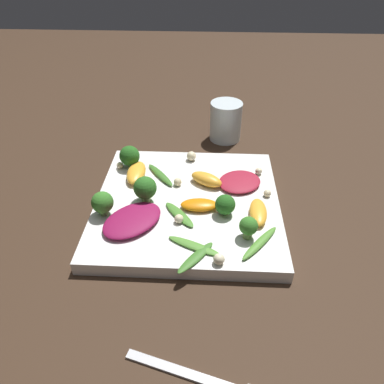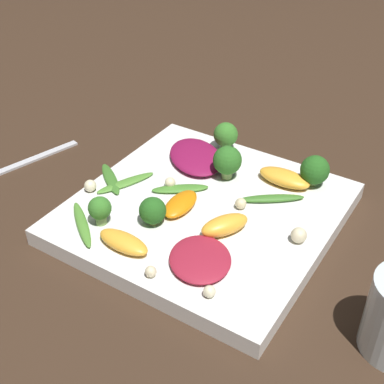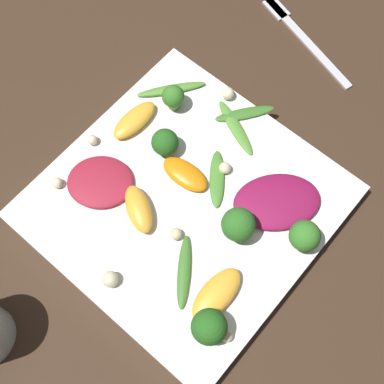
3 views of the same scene
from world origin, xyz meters
TOP-DOWN VIEW (x-y plane):
  - ground_plane at (0.00, 0.00)m, footprint 2.40×2.40m
  - plate at (0.00, 0.00)m, footprint 0.31×0.31m
  - drinking_glass at (-0.26, 0.07)m, footprint 0.07×0.07m
  - fork at (0.30, 0.05)m, footprint 0.06×0.18m
  - radicchio_leaf_0 at (-0.05, 0.09)m, footprint 0.10×0.10m
  - radicchio_leaf_1 at (0.07, -0.08)m, footprint 0.12×0.12m
  - orange_segment_0 at (-0.05, 0.03)m, footprint 0.05×0.07m
  - orange_segment_1 at (0.04, 0.12)m, footprint 0.07×0.03m
  - orange_segment_2 at (0.02, 0.02)m, footprint 0.03×0.06m
  - orange_segment_3 at (-0.06, -0.10)m, footprint 0.07×0.03m
  - broccoli_floret_0 at (0.05, -0.13)m, footprint 0.04×0.04m
  - broccoli_floret_1 at (0.03, 0.06)m, footprint 0.03×0.03m
  - broccoli_floret_2 at (0.01, -0.07)m, footprint 0.04×0.04m
  - broccoli_floret_3 at (0.09, 0.10)m, footprint 0.03×0.03m
  - broccoli_floret_4 at (-0.10, -0.12)m, footprint 0.04×0.04m
  - arugula_sprig_0 at (0.11, 0.02)m, footprint 0.05×0.08m
  - arugula_sprig_1 at (0.04, -0.01)m, footprint 0.07×0.06m
  - arugula_sprig_2 at (0.14, 0.02)m, footprint 0.07×0.06m
  - arugula_sprig_3 at (0.10, 0.11)m, footprint 0.08×0.06m
  - arugula_sprig_4 at (-0.07, -0.05)m, footprint 0.08×0.06m
  - macadamia_nut_0 at (-0.02, 0.14)m, footprint 0.01×0.01m
  - macadamia_nut_1 at (0.14, 0.05)m, footprint 0.02×0.02m
  - macadamia_nut_2 at (-0.09, -0.13)m, footprint 0.01×0.01m
  - macadamia_nut_3 at (0.06, -0.01)m, footprint 0.01×0.01m
  - macadamia_nut_4 at (-0.08, 0.13)m, footprint 0.01×0.01m
  - macadamia_nut_5 at (-0.04, -0.02)m, footprint 0.01×0.01m
  - macadamia_nut_6 at (-0.13, 0.00)m, footprint 0.02×0.02m

SIDE VIEW (x-z plane):
  - ground_plane at x=0.00m, z-range 0.00..0.00m
  - fork at x=0.30m, z-range 0.00..0.01m
  - plate at x=0.00m, z-range 0.00..0.02m
  - arugula_sprig_0 at x=0.11m, z-range 0.02..0.03m
  - arugula_sprig_2 at x=0.14m, z-range 0.02..0.03m
  - arugula_sprig_1 at x=0.04m, z-range 0.02..0.03m
  - arugula_sprig_3 at x=0.10m, z-range 0.02..0.03m
  - arugula_sprig_4 at x=-0.07m, z-range 0.02..0.03m
  - radicchio_leaf_0 at x=-0.05m, z-range 0.02..0.03m
  - macadamia_nut_0 at x=-0.02m, z-range 0.02..0.04m
  - macadamia_nut_2 at x=-0.09m, z-range 0.02..0.04m
  - macadamia_nut_4 at x=-0.08m, z-range 0.02..0.04m
  - radicchio_leaf_1 at x=0.07m, z-range 0.02..0.04m
  - orange_segment_2 at x=0.02m, z-range 0.02..0.04m
  - macadamia_nut_5 at x=-0.04m, z-range 0.02..0.04m
  - macadamia_nut_3 at x=0.06m, z-range 0.02..0.04m
  - orange_segment_1 at x=0.04m, z-range 0.02..0.04m
  - macadamia_nut_1 at x=0.14m, z-range 0.02..0.04m
  - orange_segment_3 at x=-0.06m, z-range 0.02..0.04m
  - macadamia_nut_6 at x=-0.13m, z-range 0.02..0.04m
  - orange_segment_0 at x=-0.05m, z-range 0.02..0.04m
  - broccoli_floret_1 at x=0.03m, z-range 0.02..0.06m
  - drinking_glass at x=-0.26m, z-range 0.00..0.09m
  - broccoli_floret_3 at x=0.09m, z-range 0.02..0.06m
  - broccoli_floret_4 at x=-0.10m, z-range 0.02..0.07m
  - broccoli_floret_0 at x=0.05m, z-range 0.02..0.07m
  - broccoli_floret_2 at x=0.01m, z-range 0.03..0.07m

